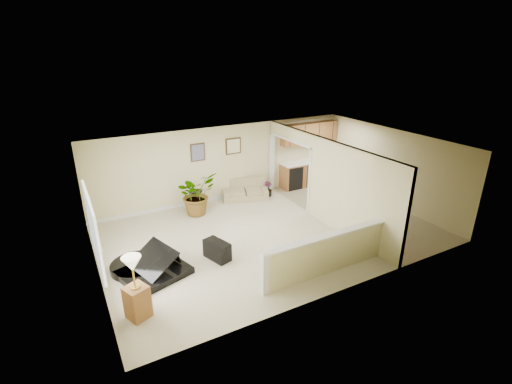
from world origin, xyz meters
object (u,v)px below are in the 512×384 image
accent_table (196,197)px  small_plant (268,190)px  piano_bench (217,250)px  piano (149,252)px  loveseat (244,189)px  lamp_stand (136,292)px  palm_plant (196,194)px

accent_table → small_plant: bearing=-2.5°
piano_bench → piano: bearing=173.9°
loveseat → lamp_stand: size_ratio=1.34×
palm_plant → lamp_stand: bearing=-123.7°
loveseat → accent_table: loveseat is taller
piano_bench → accent_table: size_ratio=1.10×
palm_plant → small_plant: size_ratio=2.84×
piano → piano_bench: (1.59, -0.17, -0.33)m
lamp_stand → piano_bench: bearing=29.4°
piano → piano_bench: 1.64m
loveseat → small_plant: size_ratio=3.41×
accent_table → palm_plant: palm_plant is taller
piano → lamp_stand: lamp_stand is taller
piano_bench → lamp_stand: bearing=-150.6°
loveseat → accent_table: 1.79m
palm_plant → lamp_stand: lamp_stand is taller
loveseat → lamp_stand: (-4.54, -4.42, 0.24)m
palm_plant → lamp_stand: 4.79m
piano → palm_plant: 3.32m
piano_bench → loveseat: loveseat is taller
piano → lamp_stand: bearing=-130.1°
accent_table → lamp_stand: size_ratio=0.47×
loveseat → palm_plant: bearing=-147.1°
palm_plant → loveseat: bearing=13.1°
loveseat → small_plant: (0.81, -0.23, -0.11)m
piano → palm_plant: size_ratio=1.30×
piano → piano_bench: size_ratio=2.78×
piano → loveseat: bearing=19.7°
accent_table → lamp_stand: (-2.75, -4.30, 0.16)m
piano_bench → small_plant: size_ratio=1.33×
palm_plant → small_plant: 2.73m
accent_table → small_plant: 2.60m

